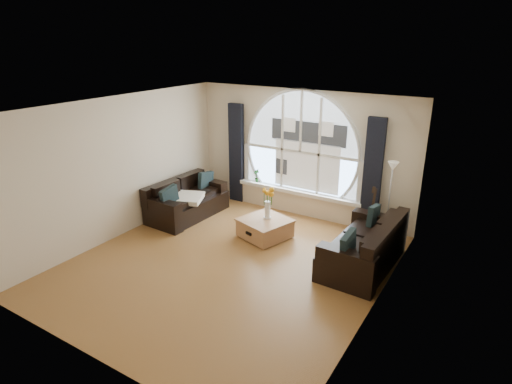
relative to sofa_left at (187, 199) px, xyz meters
name	(u,v)px	position (x,y,z in m)	size (l,w,h in m)	color
ground	(229,264)	(1.97, -1.26, -0.40)	(5.00, 5.50, 0.01)	brown
ceiling	(225,107)	(1.97, -1.26, 2.30)	(5.00, 5.50, 0.01)	silver
wall_back	(301,153)	(1.97, 1.49, 0.95)	(5.00, 0.01, 2.70)	beige
wall_front	(84,263)	(1.97, -4.01, 0.95)	(5.00, 0.01, 2.70)	beige
wall_left	(120,167)	(-0.53, -1.26, 0.95)	(0.01, 5.50, 2.70)	beige
wall_right	(380,225)	(4.47, -1.26, 0.95)	(0.01, 5.50, 2.70)	beige
attic_slope	(364,149)	(4.17, -1.26, 1.95)	(0.92, 5.50, 0.72)	silver
arched_window	(301,141)	(1.97, 1.46, 1.23)	(2.60, 0.06, 2.15)	silver
window_sill	(298,192)	(1.97, 1.39, 0.11)	(2.90, 0.22, 0.08)	white
window_frame	(301,141)	(1.97, 1.43, 1.23)	(2.76, 0.08, 2.15)	white
neighbor_house	(307,148)	(2.12, 1.44, 1.10)	(1.70, 0.02, 1.50)	silver
curtain_left	(236,153)	(0.37, 1.37, 0.75)	(0.35, 0.12, 2.30)	black
curtain_right	(372,176)	(3.57, 1.37, 0.75)	(0.35, 0.12, 2.30)	black
sofa_left	(187,199)	(0.00, 0.00, 0.00)	(0.90, 1.79, 0.80)	black
sofa_right	(363,245)	(3.95, -0.10, 0.00)	(0.95, 1.89, 0.84)	black
coffee_chest	(265,227)	(1.97, -0.03, -0.19)	(0.85, 0.85, 0.42)	#A4714A
throw_blanket	(189,198)	(0.18, -0.15, 0.10)	(0.55, 0.55, 0.10)	silver
vase_flowers	(268,199)	(1.98, 0.05, 0.37)	(0.24, 0.24, 0.70)	white
floor_lamp	(389,203)	(4.03, 0.99, 0.40)	(0.24, 0.24, 1.60)	#B2B2B2
guitar	(373,211)	(3.73, 1.12, 0.13)	(0.36, 0.24, 1.06)	brown
potted_plant	(257,176)	(0.91, 1.39, 0.30)	(0.16, 0.11, 0.30)	#1E6023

